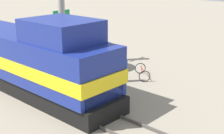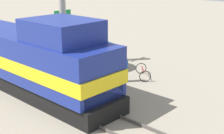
# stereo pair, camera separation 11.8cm
# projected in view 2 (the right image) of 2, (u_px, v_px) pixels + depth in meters

# --- Properties ---
(ground_plane) EXTENTS (120.00, 120.00, 0.00)m
(ground_plane) POSITION_uv_depth(u_px,v_px,m) (34.00, 90.00, 18.53)
(ground_plane) COLOR gray
(rail_near) EXTENTS (0.08, 37.70, 0.15)m
(rail_near) POSITION_uv_depth(u_px,v_px,m) (24.00, 92.00, 18.00)
(rail_near) COLOR #4C4742
(rail_near) RESTS_ON ground_plane
(rail_far) EXTENTS (0.08, 37.70, 0.15)m
(rail_far) POSITION_uv_depth(u_px,v_px,m) (44.00, 86.00, 19.01)
(rail_far) COLOR #4C4742
(rail_far) RESTS_ON ground_plane
(locomotive) EXTENTS (3.10, 16.56, 4.51)m
(locomotive) POSITION_uv_depth(u_px,v_px,m) (17.00, 55.00, 18.99)
(locomotive) COLOR black
(locomotive) RESTS_ON ground_plane
(utility_pole) EXTENTS (1.80, 0.48, 8.01)m
(utility_pole) POSITION_uv_depth(u_px,v_px,m) (63.00, 10.00, 22.77)
(utility_pole) COLOR #9E998E
(utility_pole) RESTS_ON ground_plane
(vendor_umbrella) EXTENTS (2.59, 2.59, 2.21)m
(vendor_umbrella) POSITION_uv_depth(u_px,v_px,m) (101.00, 42.00, 22.08)
(vendor_umbrella) COLOR #4C4C4C
(vendor_umbrella) RESTS_ON ground_plane
(billboard_sign) EXTENTS (1.64, 0.12, 3.76)m
(billboard_sign) POSITION_uv_depth(u_px,v_px,m) (63.00, 22.00, 25.14)
(billboard_sign) COLOR #595959
(billboard_sign) RESTS_ON ground_plane
(shrub_cluster) EXTENTS (0.75, 0.75, 0.75)m
(shrub_cluster) POSITION_uv_depth(u_px,v_px,m) (101.00, 59.00, 23.55)
(shrub_cluster) COLOR #2D722D
(shrub_cluster) RESTS_ON ground_plane
(person_bystander) EXTENTS (0.34, 0.34, 1.66)m
(person_bystander) POSITION_uv_depth(u_px,v_px,m) (125.00, 68.00, 19.68)
(person_bystander) COLOR #2D3347
(person_bystander) RESTS_ON ground_plane
(bicycle) EXTENTS (1.75, 1.79, 0.75)m
(bicycle) POSITION_uv_depth(u_px,v_px,m) (143.00, 72.00, 20.57)
(bicycle) COLOR black
(bicycle) RESTS_ON ground_plane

